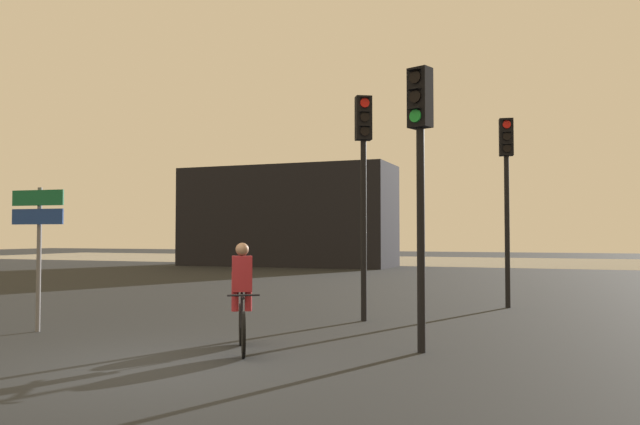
% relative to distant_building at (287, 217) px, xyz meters
% --- Properties ---
extents(ground_plane, '(120.00, 120.00, 0.00)m').
position_rel_distant_building_xyz_m(ground_plane, '(9.45, -25.65, -2.81)').
color(ground_plane, black).
extents(water_strip, '(80.00, 16.00, 0.01)m').
position_rel_distant_building_xyz_m(water_strip, '(9.45, 10.00, -2.81)').
color(water_strip, slate).
rests_on(water_strip, ground).
extents(distant_building, '(12.22, 4.00, 5.63)m').
position_rel_distant_building_xyz_m(distant_building, '(0.00, 0.00, 0.00)').
color(distant_building, black).
rests_on(distant_building, ground).
extents(traffic_light_near_right, '(0.38, 0.40, 4.24)m').
position_rel_distant_building_xyz_m(traffic_light_near_right, '(12.59, -23.35, 0.14)').
color(traffic_light_near_right, black).
rests_on(traffic_light_near_right, ground).
extents(traffic_light_far_right, '(0.36, 0.38, 4.55)m').
position_rel_distant_building_xyz_m(traffic_light_far_right, '(13.36, -16.95, 0.35)').
color(traffic_light_far_right, black).
rests_on(traffic_light_far_right, ground).
extents(traffic_light_center, '(0.40, 0.42, 4.58)m').
position_rel_distant_building_xyz_m(traffic_light_center, '(10.81, -20.39, 0.36)').
color(traffic_light_center, black).
rests_on(traffic_light_center, ground).
extents(direction_sign_post, '(1.10, 0.15, 2.60)m').
position_rel_distant_building_xyz_m(direction_sign_post, '(5.73, -23.85, -1.02)').
color(direction_sign_post, slate).
rests_on(direction_sign_post, ground).
extents(cyclist, '(0.90, 1.50, 1.62)m').
position_rel_distant_building_xyz_m(cyclist, '(10.03, -24.15, -1.99)').
color(cyclist, black).
rests_on(cyclist, ground).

